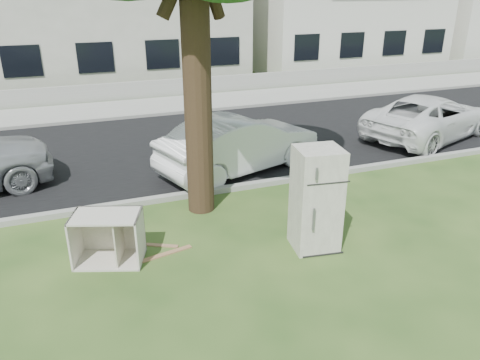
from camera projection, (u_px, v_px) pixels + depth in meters
name	position (u px, v px, depth m)	size (l,w,h in m)	color
ground	(252.00, 247.00, 8.32)	(120.00, 120.00, 0.00)	#28481A
road	(174.00, 146.00, 13.50)	(120.00, 7.00, 0.01)	black
kerb_near	(210.00, 194.00, 10.44)	(120.00, 0.18, 0.12)	gray
kerb_far	(151.00, 117.00, 16.57)	(120.00, 0.18, 0.12)	gray
sidewalk	(143.00, 107.00, 17.82)	(120.00, 2.80, 0.01)	gray
low_wall	(136.00, 90.00, 19.06)	(120.00, 0.15, 0.70)	gray
townhouse_right	(334.00, 2.00, 26.03)	(10.20, 8.16, 6.84)	silver
fridge	(316.00, 199.00, 8.00)	(0.76, 0.70, 1.83)	#B4B2A3
cabinet	(108.00, 238.00, 7.75)	(1.10, 0.68, 0.86)	beige
plank_a	(160.00, 256.00, 8.02)	(1.19, 0.10, 0.02)	#996D4A
plank_b	(155.00, 245.00, 8.36)	(0.84, 0.08, 0.02)	#936C4D
plank_c	(113.00, 251.00, 8.15)	(0.89, 0.10, 0.02)	tan
car_center	(240.00, 144.00, 11.52)	(1.47, 4.22, 1.39)	silver
car_right	(429.00, 117.00, 14.05)	(2.15, 4.66, 1.29)	white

